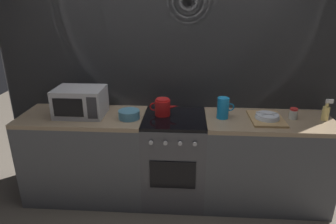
{
  "coord_description": "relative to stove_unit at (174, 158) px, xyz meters",
  "views": [
    {
      "loc": [
        0.11,
        -2.62,
        1.94
      ],
      "look_at": [
        -0.06,
        0.0,
        0.95
      ],
      "focal_mm": 31.5,
      "sensor_mm": 36.0,
      "label": 1
    }
  ],
  "objects": [
    {
      "name": "ground_plane",
      "position": [
        0.0,
        0.0,
        -0.45
      ],
      "size": [
        8.0,
        8.0,
        0.0
      ],
      "primitive_type": "plane",
      "color": "#6B6054"
    },
    {
      "name": "back_wall",
      "position": [
        0.0,
        0.32,
        0.75
      ],
      "size": [
        3.6,
        0.05,
        2.4
      ],
      "color": "gray",
      "rests_on": "ground_plane"
    },
    {
      "name": "spice_jar",
      "position": [
        1.12,
        0.03,
        0.5
      ],
      "size": [
        0.08,
        0.08,
        0.1
      ],
      "color": "silver",
      "rests_on": "counter_right"
    },
    {
      "name": "spray_bottle",
      "position": [
        1.4,
        0.02,
        0.53
      ],
      "size": [
        0.08,
        0.06,
        0.2
      ],
      "color": "#E5CC72",
      "rests_on": "counter_right"
    },
    {
      "name": "microwave",
      "position": [
        -0.91,
        0.0,
        0.59
      ],
      "size": [
        0.46,
        0.35,
        0.27
      ],
      "color": "#B2B2B7",
      "rests_on": "counter_left"
    },
    {
      "name": "counter_right",
      "position": [
        0.9,
        0.0,
        0.0
      ],
      "size": [
        1.2,
        0.6,
        0.9
      ],
      "color": "#515459",
      "rests_on": "ground_plane"
    },
    {
      "name": "kettle",
      "position": [
        -0.12,
        0.05,
        0.53
      ],
      "size": [
        0.28,
        0.15,
        0.17
      ],
      "color": "red",
      "rests_on": "stove_unit"
    },
    {
      "name": "stove_unit",
      "position": [
        0.0,
        0.0,
        0.0
      ],
      "size": [
        0.6,
        0.63,
        0.9
      ],
      "color": "#4C4C51",
      "rests_on": "ground_plane"
    },
    {
      "name": "mixing_bowl",
      "position": [
        -0.43,
        -0.06,
        0.49
      ],
      "size": [
        0.2,
        0.2,
        0.08
      ],
      "primitive_type": "cylinder",
      "color": "teal",
      "rests_on": "counter_left"
    },
    {
      "name": "counter_left",
      "position": [
        -0.9,
        0.0,
        0.0
      ],
      "size": [
        1.2,
        0.6,
        0.9
      ],
      "color": "#515459",
      "rests_on": "ground_plane"
    },
    {
      "name": "dish_pile",
      "position": [
        0.86,
        -0.02,
        0.47
      ],
      "size": [
        0.3,
        0.4,
        0.07
      ],
      "color": "tan",
      "rests_on": "counter_right"
    },
    {
      "name": "pitcher",
      "position": [
        0.46,
        0.01,
        0.55
      ],
      "size": [
        0.16,
        0.11,
        0.2
      ],
      "color": "#198CD8",
      "rests_on": "counter_right"
    }
  ]
}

